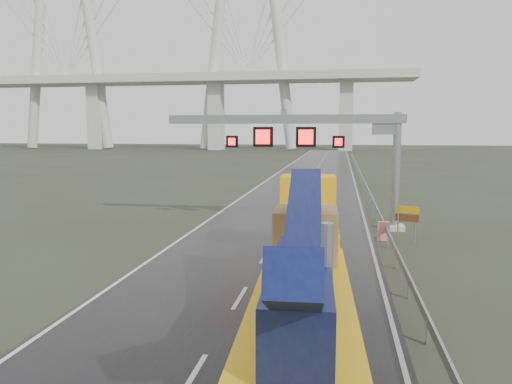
% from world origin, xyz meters
% --- Properties ---
extents(ground, '(400.00, 400.00, 0.00)m').
position_xyz_m(ground, '(0.00, 0.00, 0.00)').
color(ground, '#2F3223').
rests_on(ground, ground).
extents(road, '(11.00, 200.00, 0.02)m').
position_xyz_m(road, '(0.00, 40.00, 0.01)').
color(road, black).
rests_on(road, ground).
extents(guardrail, '(0.20, 140.00, 1.40)m').
position_xyz_m(guardrail, '(6.10, 30.00, 0.70)').
color(guardrail, gray).
rests_on(guardrail, ground).
extents(sign_gantry, '(14.90, 1.20, 7.42)m').
position_xyz_m(sign_gantry, '(2.10, 17.99, 5.61)').
color(sign_gantry, silver).
rests_on(sign_gantry, ground).
extents(heavy_haul_truck, '(3.90, 20.24, 4.72)m').
position_xyz_m(heavy_haul_truck, '(2.36, 3.87, 1.83)').
color(heavy_haul_truck, gold).
rests_on(heavy_haul_truck, ground).
extents(exit_sign_pair, '(1.19, 0.47, 2.13)m').
position_xyz_m(exit_sign_pair, '(7.10, 13.92, 1.49)').
color(exit_sign_pair, gray).
rests_on(exit_sign_pair, ground).
extents(striped_barrier, '(0.63, 0.34, 1.06)m').
position_xyz_m(striped_barrier, '(6.00, 14.83, 0.53)').
color(striped_barrier, red).
rests_on(striped_barrier, ground).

